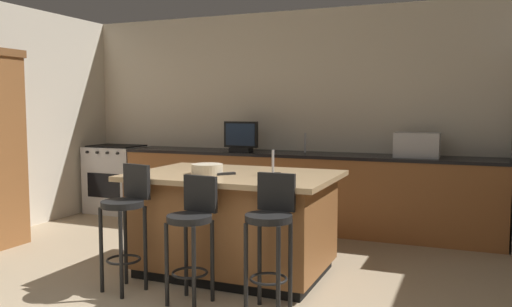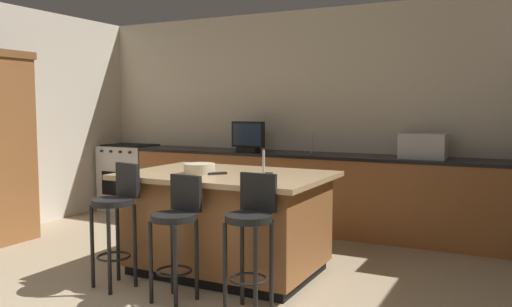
{
  "view_description": "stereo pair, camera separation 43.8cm",
  "coord_description": "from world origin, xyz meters",
  "px_view_note": "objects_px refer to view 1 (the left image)",
  "views": [
    {
      "loc": [
        1.83,
        -2.17,
        1.49
      ],
      "look_at": [
        -0.22,
        2.86,
        1.0
      ],
      "focal_mm": 36.58,
      "sensor_mm": 36.0,
      "label": 1
    },
    {
      "loc": [
        2.23,
        -1.99,
        1.49
      ],
      "look_at": [
        -0.22,
        2.86,
        1.0
      ],
      "focal_mm": 36.58,
      "sensor_mm": 36.0,
      "label": 2
    }
  ],
  "objects_px": {
    "bar_stool_center": "(192,228)",
    "tv_remote": "(226,174)",
    "tv_monitor": "(241,138)",
    "bar_stool_left": "(126,215)",
    "fruit_bowl": "(207,169)",
    "cell_phone": "(276,174)",
    "kitchen_island": "(235,222)",
    "range_oven": "(117,179)",
    "bar_stool_right": "(270,230)",
    "microwave": "(417,145)"
  },
  "relations": [
    {
      "from": "bar_stool_left",
      "to": "bar_stool_center",
      "type": "relative_size",
      "value": 1.06
    },
    {
      "from": "bar_stool_left",
      "to": "bar_stool_center",
      "type": "xyz_separation_m",
      "value": [
        0.62,
        -0.03,
        -0.04
      ]
    },
    {
      "from": "kitchen_island",
      "to": "fruit_bowl",
      "type": "bearing_deg",
      "value": -142.25
    },
    {
      "from": "kitchen_island",
      "to": "bar_stool_right",
      "type": "xyz_separation_m",
      "value": [
        0.61,
        -0.72,
        0.15
      ]
    },
    {
      "from": "bar_stool_right",
      "to": "microwave",
      "type": "bearing_deg",
      "value": 74.58
    },
    {
      "from": "microwave",
      "to": "tv_monitor",
      "type": "relative_size",
      "value": 1.07
    },
    {
      "from": "microwave",
      "to": "tv_remote",
      "type": "xyz_separation_m",
      "value": [
        -1.41,
        -1.98,
        -0.16
      ]
    },
    {
      "from": "bar_stool_left",
      "to": "tv_remote",
      "type": "bearing_deg",
      "value": 59.82
    },
    {
      "from": "bar_stool_center",
      "to": "fruit_bowl",
      "type": "relative_size",
      "value": 3.5
    },
    {
      "from": "microwave",
      "to": "bar_stool_right",
      "type": "bearing_deg",
      "value": -106.68
    },
    {
      "from": "kitchen_island",
      "to": "range_oven",
      "type": "distance_m",
      "value": 3.25
    },
    {
      "from": "cell_phone",
      "to": "microwave",
      "type": "bearing_deg",
      "value": 43.7
    },
    {
      "from": "cell_phone",
      "to": "tv_remote",
      "type": "xyz_separation_m",
      "value": [
        -0.39,
        -0.21,
        0.01
      ]
    },
    {
      "from": "tv_monitor",
      "to": "fruit_bowl",
      "type": "height_order",
      "value": "tv_monitor"
    },
    {
      "from": "kitchen_island",
      "to": "microwave",
      "type": "distance_m",
      "value": 2.39
    },
    {
      "from": "microwave",
      "to": "tv_monitor",
      "type": "distance_m",
      "value": 2.12
    },
    {
      "from": "bar_stool_center",
      "to": "range_oven",
      "type": "bearing_deg",
      "value": 141.33
    },
    {
      "from": "cell_phone",
      "to": "tv_remote",
      "type": "distance_m",
      "value": 0.44
    },
    {
      "from": "tv_monitor",
      "to": "bar_stool_right",
      "type": "distance_m",
      "value": 2.9
    },
    {
      "from": "bar_stool_center",
      "to": "bar_stool_right",
      "type": "height_order",
      "value": "bar_stool_right"
    },
    {
      "from": "range_oven",
      "to": "tv_monitor",
      "type": "distance_m",
      "value": 2.04
    },
    {
      "from": "fruit_bowl",
      "to": "tv_remote",
      "type": "relative_size",
      "value": 1.62
    },
    {
      "from": "bar_stool_center",
      "to": "fruit_bowl",
      "type": "xyz_separation_m",
      "value": [
        -0.2,
        0.63,
        0.37
      ]
    },
    {
      "from": "microwave",
      "to": "fruit_bowl",
      "type": "bearing_deg",
      "value": -128.28
    },
    {
      "from": "kitchen_island",
      "to": "bar_stool_left",
      "type": "height_order",
      "value": "bar_stool_left"
    },
    {
      "from": "microwave",
      "to": "tv_monitor",
      "type": "height_order",
      "value": "tv_monitor"
    },
    {
      "from": "kitchen_island",
      "to": "range_oven",
      "type": "bearing_deg",
      "value": 145.32
    },
    {
      "from": "fruit_bowl",
      "to": "cell_phone",
      "type": "xyz_separation_m",
      "value": [
        0.56,
        0.23,
        -0.04
      ]
    },
    {
      "from": "kitchen_island",
      "to": "tv_monitor",
      "type": "xyz_separation_m",
      "value": [
        -0.73,
        1.8,
        0.64
      ]
    },
    {
      "from": "bar_stool_center",
      "to": "bar_stool_right",
      "type": "relative_size",
      "value": 0.96
    },
    {
      "from": "kitchen_island",
      "to": "bar_stool_left",
      "type": "bearing_deg",
      "value": -129.92
    },
    {
      "from": "tv_monitor",
      "to": "cell_phone",
      "type": "xyz_separation_m",
      "value": [
        1.1,
        -1.72,
        -0.2
      ]
    },
    {
      "from": "microwave",
      "to": "cell_phone",
      "type": "relative_size",
      "value": 3.2
    },
    {
      "from": "range_oven",
      "to": "tv_monitor",
      "type": "xyz_separation_m",
      "value": [
        1.94,
        -0.05,
        0.63
      ]
    },
    {
      "from": "bar_stool_center",
      "to": "cell_phone",
      "type": "distance_m",
      "value": 0.99
    },
    {
      "from": "microwave",
      "to": "bar_stool_left",
      "type": "height_order",
      "value": "microwave"
    },
    {
      "from": "bar_stool_center",
      "to": "tv_remote",
      "type": "height_order",
      "value": "bar_stool_center"
    },
    {
      "from": "bar_stool_left",
      "to": "bar_stool_center",
      "type": "distance_m",
      "value": 0.63
    },
    {
      "from": "tv_remote",
      "to": "bar_stool_right",
      "type": "bearing_deg",
      "value": 0.09
    },
    {
      "from": "range_oven",
      "to": "bar_stool_center",
      "type": "height_order",
      "value": "bar_stool_center"
    },
    {
      "from": "range_oven",
      "to": "tv_remote",
      "type": "bearing_deg",
      "value": -36.75
    },
    {
      "from": "range_oven",
      "to": "cell_phone",
      "type": "height_order",
      "value": "range_oven"
    },
    {
      "from": "fruit_bowl",
      "to": "kitchen_island",
      "type": "bearing_deg",
      "value": 37.75
    },
    {
      "from": "bar_stool_center",
      "to": "tv_remote",
      "type": "relative_size",
      "value": 5.65
    },
    {
      "from": "kitchen_island",
      "to": "range_oven",
      "type": "height_order",
      "value": "range_oven"
    },
    {
      "from": "bar_stool_center",
      "to": "cell_phone",
      "type": "xyz_separation_m",
      "value": [
        0.37,
        0.85,
        0.33
      ]
    },
    {
      "from": "bar_stool_right",
      "to": "kitchen_island",
      "type": "bearing_deg",
      "value": 131.7
    },
    {
      "from": "tv_remote",
      "to": "cell_phone",
      "type": "bearing_deg",
      "value": 70.96
    },
    {
      "from": "tv_monitor",
      "to": "bar_stool_left",
      "type": "height_order",
      "value": "tv_monitor"
    },
    {
      "from": "bar_stool_right",
      "to": "tv_monitor",
      "type": "bearing_deg",
      "value": 119.42
    }
  ]
}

